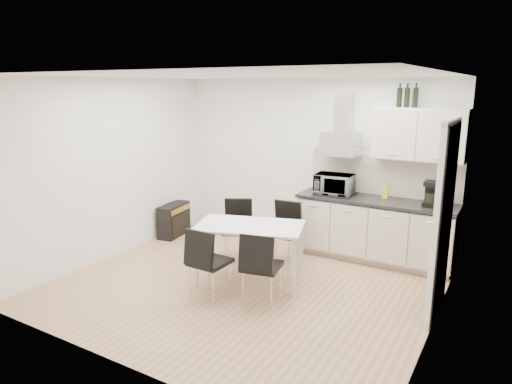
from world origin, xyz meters
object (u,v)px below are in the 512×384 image
at_px(kitchenette, 378,205).
at_px(chair_near_right, 262,267).
at_px(chair_far_left, 238,231).
at_px(floor_speaker, 230,222).
at_px(dining_table, 250,231).
at_px(chair_near_left, 210,263).
at_px(guitar_amp, 174,220).
at_px(chair_far_right, 283,234).

xyz_separation_m(kitchenette, chair_near_right, (-0.76, -2.02, -0.39)).
height_order(chair_far_left, floor_speaker, chair_far_left).
height_order(dining_table, chair_far_left, chair_far_left).
relative_size(chair_near_left, chair_near_right, 1.00).
bearing_deg(guitar_amp, chair_near_right, -38.16).
bearing_deg(guitar_amp, chair_far_right, -13.89).
bearing_deg(chair_near_right, chair_far_right, 95.05).
height_order(kitchenette, guitar_amp, kitchenette).
relative_size(kitchenette, dining_table, 1.66).
height_order(chair_near_left, guitar_amp, chair_near_left).
xyz_separation_m(dining_table, chair_far_right, (0.10, 0.73, -0.22)).
bearing_deg(kitchenette, chair_near_left, -121.63).
xyz_separation_m(chair_far_left, chair_near_left, (0.38, -1.19, 0.00)).
height_order(chair_near_left, floor_speaker, chair_near_left).
bearing_deg(chair_far_left, dining_table, 107.39).
height_order(kitchenette, dining_table, kitchenette).
bearing_deg(chair_near_right, kitchenette, 58.02).
distance_m(kitchenette, chair_far_left, 2.05).
relative_size(chair_far_left, chair_near_right, 1.00).
relative_size(dining_table, floor_speaker, 5.95).
bearing_deg(kitchenette, chair_near_right, -110.74).
height_order(guitar_amp, floor_speaker, guitar_amp).
bearing_deg(guitar_amp, floor_speaker, 42.63).
xyz_separation_m(chair_far_right, floor_speaker, (-1.54, 0.97, -0.31)).
relative_size(dining_table, chair_near_right, 1.73).
xyz_separation_m(kitchenette, floor_speaker, (-2.66, 0.17, -0.70)).
bearing_deg(chair_far_right, chair_far_left, 15.47).
bearing_deg(chair_far_right, chair_near_right, 102.36).
xyz_separation_m(kitchenette, chair_near_left, (-1.36, -2.21, -0.39)).
distance_m(kitchenette, dining_table, 1.97).
bearing_deg(chair_far_left, chair_near_left, 79.91).
xyz_separation_m(chair_far_left, floor_speaker, (-0.92, 1.18, -0.31)).
bearing_deg(chair_far_right, chair_near_left, 76.33).
xyz_separation_m(chair_near_right, guitar_amp, (-2.51, 1.39, -0.17)).
relative_size(chair_far_right, chair_near_right, 1.00).
bearing_deg(dining_table, chair_near_right, -64.15).
xyz_separation_m(kitchenette, guitar_amp, (-3.28, -0.62, -0.56)).
distance_m(chair_far_right, guitar_amp, 2.17).
bearing_deg(kitchenette, dining_table, -128.49).
distance_m(chair_far_left, floor_speaker, 1.53).
xyz_separation_m(dining_table, chair_near_left, (-0.14, -0.67, -0.22)).
relative_size(kitchenette, chair_far_right, 2.86).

